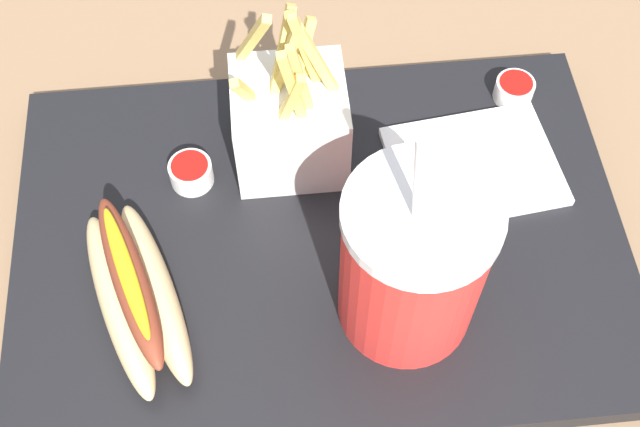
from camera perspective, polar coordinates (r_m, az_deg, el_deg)
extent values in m
cube|color=#8C6B4C|center=(0.67, 0.00, -2.66)|extent=(2.40, 2.40, 0.02)
cube|color=black|center=(0.65, 0.00, -1.82)|extent=(0.48, 0.33, 0.02)
cylinder|color=red|center=(0.56, 6.42, -3.74)|extent=(0.10, 0.10, 0.13)
cylinder|color=white|center=(0.50, 7.18, -0.07)|extent=(0.10, 0.10, 0.01)
cylinder|color=white|center=(0.47, 6.94, 2.16)|extent=(0.01, 0.02, 0.07)
cube|color=white|center=(0.65, -2.11, 6.29)|extent=(0.09, 0.08, 0.08)
cube|color=#E5C660|center=(0.59, -2.19, 7.59)|extent=(0.03, 0.02, 0.07)
cube|color=#E5C660|center=(0.58, -1.83, 8.51)|extent=(0.02, 0.02, 0.09)
cube|color=#E5C660|center=(0.62, -4.88, 11.81)|extent=(0.03, 0.04, 0.09)
cube|color=#E5C660|center=(0.61, -1.11, 10.81)|extent=(0.03, 0.01, 0.09)
cube|color=#E5C660|center=(0.60, -1.22, 8.78)|extent=(0.02, 0.01, 0.08)
cube|color=#E5C660|center=(0.60, -0.21, 10.66)|extent=(0.04, 0.02, 0.09)
cube|color=#E5C660|center=(0.63, -1.24, 10.44)|extent=(0.01, 0.01, 0.06)
cube|color=#E5C660|center=(0.61, -5.10, 8.30)|extent=(0.02, 0.03, 0.06)
cube|color=#E5C660|center=(0.61, -1.43, 10.46)|extent=(0.03, 0.03, 0.07)
cube|color=#E5C660|center=(0.61, -2.49, 10.33)|extent=(0.03, 0.01, 0.08)
cube|color=#E5C660|center=(0.61, -2.83, 10.34)|extent=(0.03, 0.04, 0.09)
ellipsoid|color=#E5C689|center=(0.62, -13.80, -6.12)|extent=(0.07, 0.16, 0.03)
ellipsoid|color=#E5C689|center=(0.61, -11.40, -5.29)|extent=(0.07, 0.16, 0.03)
ellipsoid|color=brown|center=(0.59, -13.12, -4.52)|extent=(0.07, 0.15, 0.02)
ellipsoid|color=gold|center=(0.58, -13.37, -3.93)|extent=(0.04, 0.11, 0.01)
cylinder|color=white|center=(0.67, -8.97, 2.81)|extent=(0.04, 0.04, 0.02)
cylinder|color=#B2140F|center=(0.67, -9.06, 3.21)|extent=(0.03, 0.03, 0.01)
cylinder|color=white|center=(0.74, 13.37, 8.37)|extent=(0.03, 0.03, 0.02)
cylinder|color=#B2140F|center=(0.73, 13.49, 8.75)|extent=(0.03, 0.03, 0.01)
cube|color=white|center=(0.69, 10.66, 3.29)|extent=(0.15, 0.12, 0.01)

